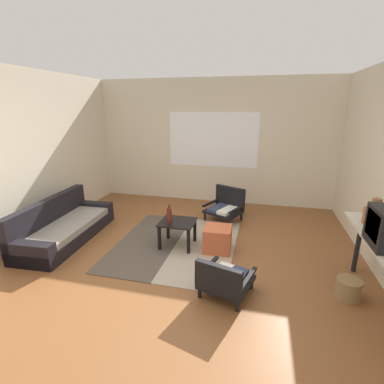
# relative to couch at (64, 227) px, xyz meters

# --- Properties ---
(ground_plane) EXTENTS (7.80, 7.80, 0.00)m
(ground_plane) POSITION_rel_couch_xyz_m (2.01, -0.44, -0.21)
(ground_plane) COLOR brown
(far_wall_with_window) EXTENTS (5.60, 0.13, 2.70)m
(far_wall_with_window) POSITION_rel_couch_xyz_m (2.01, 2.62, 1.14)
(far_wall_with_window) COLOR beige
(far_wall_with_window) RESTS_ON ground
(side_wall_left) EXTENTS (0.12, 6.60, 2.70)m
(side_wall_left) POSITION_rel_couch_xyz_m (-0.65, -0.14, 1.14)
(side_wall_left) COLOR beige
(side_wall_left) RESTS_ON ground
(area_rug) EXTENTS (1.84, 2.16, 0.01)m
(area_rug) POSITION_rel_couch_xyz_m (1.85, 0.25, -0.20)
(area_rug) COLOR #4C4238
(area_rug) RESTS_ON ground
(couch) EXTENTS (0.83, 1.91, 0.67)m
(couch) POSITION_rel_couch_xyz_m (0.00, 0.00, 0.00)
(couch) COLOR black
(couch) RESTS_ON ground
(coffee_table) EXTENTS (0.53, 0.49, 0.41)m
(coffee_table) POSITION_rel_couch_xyz_m (1.89, 0.22, 0.11)
(coffee_table) COLOR black
(coffee_table) RESTS_ON ground
(armchair_by_window) EXTENTS (0.79, 0.74, 0.62)m
(armchair_by_window) POSITION_rel_couch_xyz_m (2.47, 1.49, 0.08)
(armchair_by_window) COLOR black
(armchair_by_window) RESTS_ON ground
(armchair_striped_foreground) EXTENTS (0.67, 0.68, 0.49)m
(armchair_striped_foreground) POSITION_rel_couch_xyz_m (2.76, -0.84, 0.01)
(armchair_striped_foreground) COLOR black
(armchair_striped_foreground) RESTS_ON ground
(ottoman_orange) EXTENTS (0.41, 0.41, 0.38)m
(ottoman_orange) POSITION_rel_couch_xyz_m (2.52, 0.22, -0.02)
(ottoman_orange) COLOR #BC5633
(ottoman_orange) RESTS_ON ground
(console_shelf) EXTENTS (0.41, 1.50, 0.81)m
(console_shelf) POSITION_rel_couch_xyz_m (4.37, -0.60, 0.51)
(console_shelf) COLOR beige
(console_shelf) RESTS_ON ground
(clay_vase) EXTENTS (0.24, 0.24, 0.31)m
(clay_vase) POSITION_rel_couch_xyz_m (4.37, -0.22, 0.71)
(clay_vase) COLOR #935B38
(clay_vase) RESTS_ON console_shelf
(glass_bottle) EXTENTS (0.07, 0.07, 0.29)m
(glass_bottle) POSITION_rel_couch_xyz_m (1.78, 0.14, 0.33)
(glass_bottle) COLOR #5B2319
(glass_bottle) RESTS_ON coffee_table
(wicker_basket) EXTENTS (0.27, 0.27, 0.24)m
(wicker_basket) POSITION_rel_couch_xyz_m (4.14, -0.53, -0.09)
(wicker_basket) COLOR olive
(wicker_basket) RESTS_ON ground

